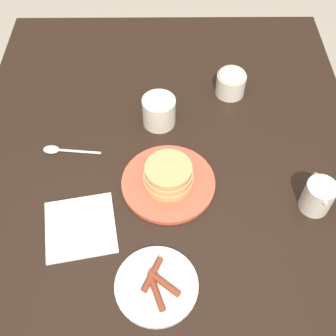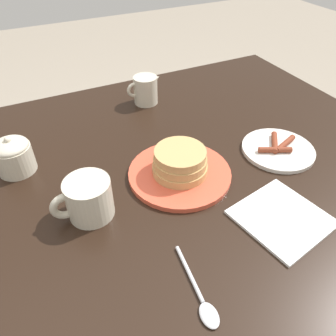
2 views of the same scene
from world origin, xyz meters
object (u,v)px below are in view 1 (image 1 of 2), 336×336
(creamer_pitcher, at_px, (317,196))
(sugar_bowl, at_px, (230,82))
(spoon, at_px, (60,150))
(coffee_mug, at_px, (158,110))
(pancake_plate, at_px, (167,178))
(side_plate_bacon, at_px, (155,285))
(napkin, at_px, (79,227))

(creamer_pitcher, xyz_separation_m, sugar_bowl, (0.39, 0.16, -0.00))
(creamer_pitcher, bearing_deg, spoon, 74.43)
(coffee_mug, distance_m, sugar_bowl, 0.24)
(creamer_pitcher, relative_size, sugar_bowl, 1.18)
(creamer_pitcher, height_order, spoon, creamer_pitcher)
(spoon, bearing_deg, pancake_plate, -111.09)
(coffee_mug, xyz_separation_m, sugar_bowl, (0.11, -0.21, 0.00))
(side_plate_bacon, relative_size, sugar_bowl, 1.93)
(side_plate_bacon, relative_size, creamer_pitcher, 1.63)
(pancake_plate, height_order, spoon, pancake_plate)
(coffee_mug, relative_size, spoon, 0.78)
(pancake_plate, distance_m, spoon, 0.30)
(spoon, bearing_deg, creamer_pitcher, -105.57)
(side_plate_bacon, height_order, coffee_mug, coffee_mug)
(napkin, bearing_deg, creamer_pitcher, -84.40)
(side_plate_bacon, bearing_deg, pancake_plate, -5.82)
(side_plate_bacon, bearing_deg, creamer_pitcher, -62.34)
(sugar_bowl, distance_m, spoon, 0.51)
(pancake_plate, xyz_separation_m, coffee_mug, (0.21, 0.02, 0.02))
(sugar_bowl, bearing_deg, creamer_pitcher, -157.45)
(pancake_plate, distance_m, creamer_pitcher, 0.35)
(pancake_plate, xyz_separation_m, side_plate_bacon, (-0.26, 0.03, -0.02))
(creamer_pitcher, distance_m, sugar_bowl, 0.43)
(side_plate_bacon, height_order, creamer_pitcher, creamer_pitcher)
(napkin, bearing_deg, spoon, 18.59)
(pancake_plate, relative_size, spoon, 1.49)
(sugar_bowl, xyz_separation_m, napkin, (-0.45, 0.39, -0.04))
(creamer_pitcher, bearing_deg, side_plate_bacon, 117.66)
(coffee_mug, bearing_deg, napkin, 151.66)
(side_plate_bacon, height_order, napkin, side_plate_bacon)
(coffee_mug, xyz_separation_m, creamer_pitcher, (-0.28, -0.37, 0.00))
(creamer_pitcher, xyz_separation_m, napkin, (-0.05, 0.55, -0.04))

